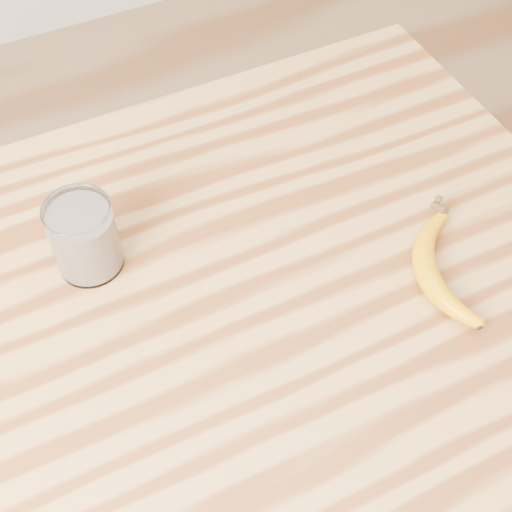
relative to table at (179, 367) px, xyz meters
name	(u,v)px	position (x,y,z in m)	size (l,w,h in m)	color
table	(179,367)	(0.00, 0.00, 0.00)	(1.20, 0.80, 0.90)	#AF8044
smoothie_glass	(84,238)	(-0.06, 0.13, 0.18)	(0.09, 0.09, 0.11)	white
banana	(425,270)	(0.32, -0.09, 0.15)	(0.09, 0.26, 0.03)	#DF9200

